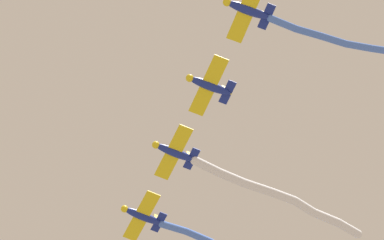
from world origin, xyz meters
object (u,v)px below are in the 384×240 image
(airplane_left_wing, at_px, (174,152))
(airplane_slot, at_px, (247,10))
(airplane_lead, at_px, (142,216))
(airplane_right_wing, at_px, (209,85))

(airplane_left_wing, relative_size, airplane_slot, 1.00)
(airplane_lead, distance_m, airplane_left_wing, 8.51)
(airplane_lead, xyz_separation_m, airplane_right_wing, (-4.14, 16.49, 0.00))
(airplane_lead, relative_size, airplane_right_wing, 1.00)
(airplane_right_wing, xyz_separation_m, airplane_slot, (-2.07, 8.25, 0.30))
(airplane_slot, bearing_deg, airplane_right_wing, -86.21)
(airplane_slot, bearing_deg, airplane_lead, -86.21)
(airplane_left_wing, bearing_deg, airplane_slot, 90.03)
(airplane_right_wing, height_order, airplane_slot, airplane_slot)
(airplane_lead, distance_m, airplane_slot, 25.51)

